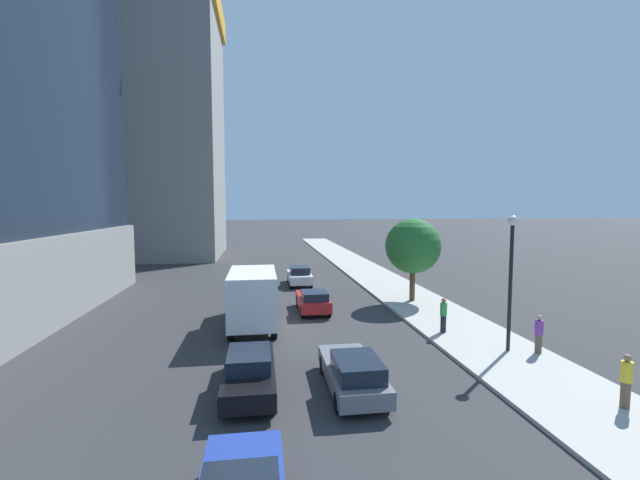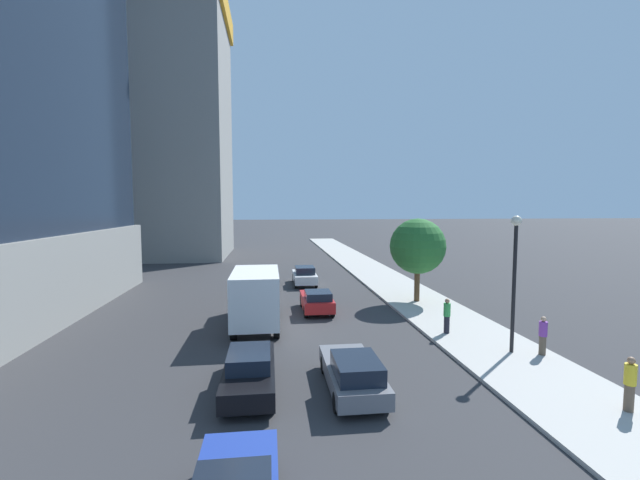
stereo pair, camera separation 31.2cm
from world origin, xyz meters
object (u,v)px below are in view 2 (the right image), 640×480
car_silver (260,286)px  box_truck (256,295)px  street_lamp (515,264)px  car_gray (353,373)px  street_tree (418,246)px  construction_building (173,116)px  car_white (305,276)px  pedestrian_purple_shirt (543,335)px  car_red (317,301)px  car_black (250,370)px  pedestrian_yellow_shirt (630,383)px  pedestrian_green_shirt (447,315)px

car_silver → box_truck: 7.64m
street_lamp → car_gray: size_ratio=1.30×
street_tree → box_truck: size_ratio=0.80×
construction_building → car_white: size_ratio=9.64×
street_lamp → street_tree: size_ratio=1.07×
car_white → car_gray: 19.94m
car_gray → pedestrian_purple_shirt: 9.02m
street_tree → pedestrian_purple_shirt: 10.89m
car_red → car_gray: size_ratio=0.87×
car_gray → box_truck: (-3.59, 8.36, 1.05)m
car_red → car_black: size_ratio=0.85×
pedestrian_purple_shirt → pedestrian_yellow_shirt: bearing=-96.3°
construction_building → pedestrian_yellow_shirt: size_ratio=23.32×
box_truck → pedestrian_purple_shirt: box_truck is taller
pedestrian_green_shirt → construction_building: bearing=119.7°
car_black → car_gray: bearing=-9.3°
street_lamp → car_black: 11.87m
construction_building → street_lamp: size_ratio=6.76×
street_tree → car_silver: (-10.53, 3.35, -3.11)m
car_silver → pedestrian_purple_shirt: 18.44m
car_black → pedestrian_purple_shirt: bearing=7.6°
construction_building → box_truck: size_ratio=5.81×
street_tree → car_red: street_tree is taller
construction_building → car_black: size_ratio=8.52×
car_silver → car_red: car_silver is taller
construction_building → car_black: 46.63m
street_tree → pedestrian_green_shirt: street_tree is taller
car_white → pedestrian_yellow_shirt: bearing=-70.0°
car_black → car_gray: car_black is taller
car_red → pedestrian_yellow_shirt: bearing=-59.1°
car_black → pedestrian_green_shirt: bearing=27.8°
box_truck → pedestrian_green_shirt: size_ratio=3.96×
pedestrian_yellow_shirt → pedestrian_purple_shirt: (0.54, 4.86, -0.04)m
car_black → pedestrian_purple_shirt: size_ratio=2.84×
street_lamp → car_black: bearing=-169.3°
street_lamp → car_red: street_lamp is taller
street_lamp → pedestrian_purple_shirt: street_lamp is taller
construction_building → street_lamp: bearing=-60.3°
construction_building → car_gray: bearing=-70.5°
pedestrian_yellow_shirt → car_silver: bearing=122.4°
box_truck → car_white: bearing=72.8°
car_black → car_gray: size_ratio=1.03×
street_tree → car_white: 10.57m
car_white → pedestrian_purple_shirt: (8.73, -17.71, 0.22)m
box_truck → pedestrian_yellow_shirt: size_ratio=4.01×
street_tree → car_red: bearing=-167.5°
car_silver → pedestrian_purple_shirt: (12.32, -13.71, 0.26)m
car_silver → pedestrian_green_shirt: pedestrian_green_shirt is taller
car_black → box_truck: 7.84m
street_lamp → pedestrian_green_shirt: bearing=119.8°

